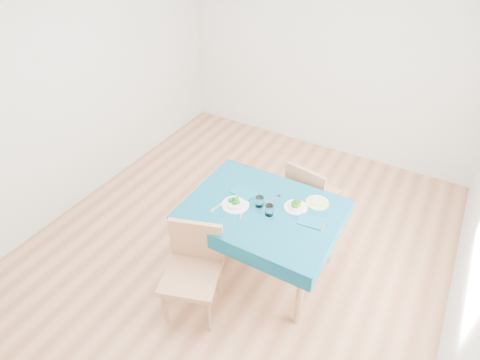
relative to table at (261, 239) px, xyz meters
The scene contains 16 objects.
room_shell 1.03m from the table, 154.41° to the left, with size 4.02×4.52×2.73m.
table is the anchor object (origin of this frame).
chair_near 0.80m from the table, 111.74° to the right, with size 0.46×0.50×1.15m, color #9C6E49.
chair_far 0.85m from the table, 77.09° to the left, with size 0.45×0.49×1.11m, color #9C6E49.
bowl_near 0.48m from the table, 159.98° to the right, with size 0.25×0.25×0.08m, color white, non-canonical shape.
bowl_far 0.50m from the table, 31.47° to the left, with size 0.21×0.21×0.06m, color white, non-canonical shape.
fork_near 0.55m from the table, 153.67° to the right, with size 0.03×0.19×0.00m, color silver.
knife_near 0.42m from the table, 140.10° to the right, with size 0.02×0.21×0.00m, color silver.
fork_far 0.41m from the table, 82.68° to the left, with size 0.02×0.17×0.00m, color silver.
knife_far 0.66m from the table, ahead, with size 0.01×0.19×0.00m, color silver.
napkin_near 0.47m from the table, 158.09° to the left, with size 0.22×0.16×0.01m, color navy.
napkin_far 0.58m from the table, ahead, with size 0.21×0.14×0.01m, color navy.
tumbler_center 0.43m from the table, 157.49° to the left, with size 0.07×0.07×0.10m, color white.
tumbler_side 0.44m from the table, 26.90° to the right, with size 0.08×0.08×0.10m, color white.
side_plate 0.63m from the table, 38.28° to the left, with size 0.21×0.21×0.01m, color #C0D366.
bread_slice 0.64m from the table, 38.28° to the left, with size 0.10×0.10×0.02m, color beige.
Camera 1 is at (1.47, -2.55, 3.10)m, focal length 30.00 mm.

